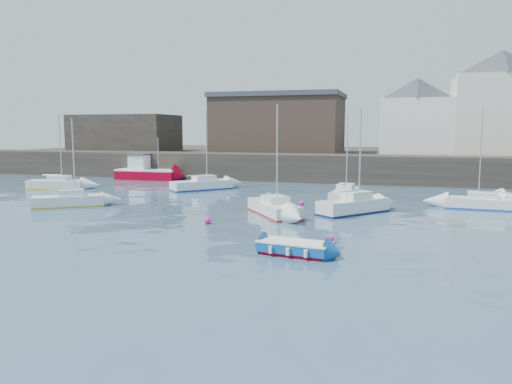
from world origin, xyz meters
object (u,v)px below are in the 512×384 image
(sailboat_f, at_px, (345,195))
(buoy_mid, at_px, (330,243))
(sailboat_d, at_px, (486,203))
(buoy_far, at_px, (302,205))
(sailboat_c, at_px, (354,205))
(sailboat_h, at_px, (202,185))
(fishing_boat, at_px, (146,171))
(blue_dinghy, at_px, (294,247))
(sailboat_b, at_px, (274,208))
(buoy_near, at_px, (207,224))
(sailboat_e, at_px, (57,184))
(sailboat_a, at_px, (69,200))

(sailboat_f, bearing_deg, buoy_mid, -86.51)
(sailboat_d, distance_m, buoy_far, 13.43)
(sailboat_c, xyz_separation_m, buoy_far, (-4.17, 2.74, -0.55))
(sailboat_h, distance_m, buoy_mid, 24.60)
(fishing_boat, xyz_separation_m, sailboat_h, (10.17, -7.65, -0.43))
(blue_dinghy, height_order, sailboat_d, sailboat_d)
(sailboat_b, xyz_separation_m, sailboat_d, (14.26, 6.80, -0.04))
(sailboat_b, distance_m, buoy_near, 5.37)
(sailboat_c, bearing_deg, sailboat_f, 101.51)
(fishing_boat, bearing_deg, sailboat_b, -43.90)
(sailboat_b, xyz_separation_m, sailboat_f, (3.88, 8.35, 0.00))
(sailboat_b, height_order, sailboat_e, sailboat_b)
(sailboat_b, bearing_deg, fishing_boat, 136.10)
(sailboat_d, bearing_deg, sailboat_b, -154.49)
(fishing_boat, bearing_deg, buoy_far, -34.64)
(sailboat_e, bearing_deg, sailboat_h, 12.75)
(sailboat_c, relative_size, sailboat_e, 1.00)
(sailboat_c, relative_size, buoy_near, 16.22)
(sailboat_c, height_order, buoy_far, sailboat_c)
(sailboat_b, bearing_deg, buoy_far, 78.59)
(buoy_mid, bearing_deg, buoy_near, 158.59)
(blue_dinghy, distance_m, sailboat_e, 33.81)
(sailboat_b, bearing_deg, sailboat_a, -177.00)
(buoy_near, bearing_deg, buoy_far, 66.13)
(blue_dinghy, distance_m, fishing_boat, 38.42)
(sailboat_c, bearing_deg, sailboat_d, 27.22)
(buoy_mid, height_order, buoy_far, buoy_mid)
(sailboat_h, height_order, buoy_near, sailboat_h)
(blue_dinghy, distance_m, buoy_mid, 3.17)
(fishing_boat, height_order, sailboat_h, sailboat_h)
(sailboat_e, distance_m, sailboat_h, 14.36)
(buoy_near, bearing_deg, blue_dinghy, -41.84)
(sailboat_d, height_order, sailboat_e, sailboat_d)
(sailboat_a, bearing_deg, fishing_boat, 102.91)
(sailboat_a, relative_size, sailboat_f, 0.96)
(sailboat_c, distance_m, sailboat_h, 18.25)
(blue_dinghy, bearing_deg, sailboat_a, 153.69)
(blue_dinghy, xyz_separation_m, sailboat_a, (-19.32, 9.55, 0.11))
(sailboat_f, height_order, sailboat_h, sailboat_h)
(blue_dinghy, height_order, sailboat_b, sailboat_b)
(fishing_boat, xyz_separation_m, buoy_far, (21.37, -14.76, -0.93))
(buoy_near, xyz_separation_m, buoy_far, (4.08, 9.22, 0.00))
(sailboat_b, distance_m, sailboat_c, 5.57)
(buoy_mid, bearing_deg, blue_dinghy, -112.86)
(blue_dinghy, height_order, sailboat_c, sailboat_c)
(fishing_boat, distance_m, sailboat_f, 26.76)
(blue_dinghy, relative_size, sailboat_h, 0.47)
(sailboat_c, distance_m, buoy_mid, 9.61)
(buoy_mid, bearing_deg, sailboat_d, 56.60)
(blue_dinghy, height_order, buoy_mid, blue_dinghy)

